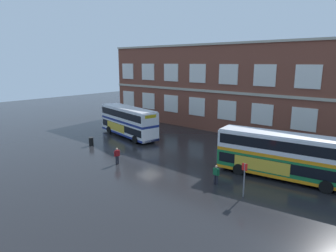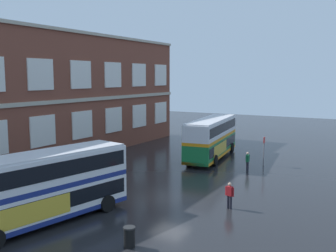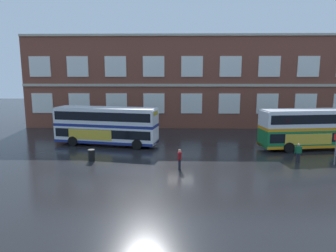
{
  "view_description": "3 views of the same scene",
  "coord_description": "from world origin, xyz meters",
  "px_view_note": "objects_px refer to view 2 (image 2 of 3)",
  "views": [
    {
      "loc": [
        22.48,
        -22.58,
        10.16
      ],
      "look_at": [
        2.14,
        0.78,
        3.43
      ],
      "focal_mm": 31.54,
      "sensor_mm": 36.0,
      "label": 1
    },
    {
      "loc": [
        -23.1,
        -12.89,
        8.34
      ],
      "look_at": [
        2.92,
        1.78,
        4.57
      ],
      "focal_mm": 42.08,
      "sensor_mm": 36.0,
      "label": 2
    },
    {
      "loc": [
        -0.55,
        -28.41,
        7.79
      ],
      "look_at": [
        -1.22,
        0.29,
        2.74
      ],
      "focal_mm": 32.92,
      "sensor_mm": 36.0,
      "label": 3
    }
  ],
  "objects_px": {
    "second_passenger": "(230,194)",
    "station_litter_bin": "(129,237)",
    "bus_stand_flag": "(264,148)",
    "double_decker_middle": "(211,137)",
    "double_decker_near": "(39,187)",
    "waiting_passenger": "(248,161)"
  },
  "relations": [
    {
      "from": "second_passenger",
      "to": "station_litter_bin",
      "type": "height_order",
      "value": "second_passenger"
    },
    {
      "from": "bus_stand_flag",
      "to": "second_passenger",
      "type": "bearing_deg",
      "value": -173.27
    },
    {
      "from": "double_decker_middle",
      "to": "station_litter_bin",
      "type": "distance_m",
      "value": 22.23
    },
    {
      "from": "double_decker_middle",
      "to": "station_litter_bin",
      "type": "height_order",
      "value": "double_decker_middle"
    },
    {
      "from": "double_decker_near",
      "to": "second_passenger",
      "type": "height_order",
      "value": "double_decker_near"
    },
    {
      "from": "second_passenger",
      "to": "bus_stand_flag",
      "type": "bearing_deg",
      "value": 6.73
    },
    {
      "from": "double_decker_middle",
      "to": "double_decker_near",
      "type": "bearing_deg",
      "value": 176.77
    },
    {
      "from": "double_decker_near",
      "to": "second_passenger",
      "type": "distance_m",
      "value": 11.5
    },
    {
      "from": "double_decker_middle",
      "to": "bus_stand_flag",
      "type": "xyz_separation_m",
      "value": [
        -0.65,
        -5.61,
        -0.51
      ]
    },
    {
      "from": "waiting_passenger",
      "to": "bus_stand_flag",
      "type": "distance_m",
      "value": 3.01
    },
    {
      "from": "double_decker_middle",
      "to": "waiting_passenger",
      "type": "xyz_separation_m",
      "value": [
        -3.51,
        -4.98,
        -1.22
      ]
    },
    {
      "from": "station_litter_bin",
      "to": "double_decker_middle",
      "type": "bearing_deg",
      "value": 12.78
    },
    {
      "from": "double_decker_middle",
      "to": "bus_stand_flag",
      "type": "relative_size",
      "value": 4.16
    },
    {
      "from": "double_decker_middle",
      "to": "bus_stand_flag",
      "type": "height_order",
      "value": "double_decker_middle"
    },
    {
      "from": "double_decker_near",
      "to": "waiting_passenger",
      "type": "height_order",
      "value": "double_decker_near"
    },
    {
      "from": "second_passenger",
      "to": "bus_stand_flag",
      "type": "xyz_separation_m",
      "value": [
        13.19,
        1.56,
        0.7
      ]
    },
    {
      "from": "double_decker_near",
      "to": "station_litter_bin",
      "type": "height_order",
      "value": "double_decker_near"
    },
    {
      "from": "station_litter_bin",
      "to": "waiting_passenger",
      "type": "bearing_deg",
      "value": -0.24
    },
    {
      "from": "waiting_passenger",
      "to": "station_litter_bin",
      "type": "relative_size",
      "value": 1.65
    },
    {
      "from": "double_decker_near",
      "to": "double_decker_middle",
      "type": "bearing_deg",
      "value": -3.23
    },
    {
      "from": "double_decker_near",
      "to": "double_decker_middle",
      "type": "relative_size",
      "value": 1.0
    },
    {
      "from": "second_passenger",
      "to": "double_decker_middle",
      "type": "bearing_deg",
      "value": 27.38
    }
  ]
}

